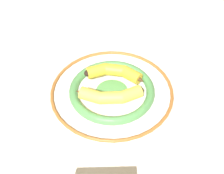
{
  "coord_description": "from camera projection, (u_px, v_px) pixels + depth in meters",
  "views": [
    {
      "loc": [
        0.18,
        0.59,
        0.71
      ],
      "look_at": [
        0.04,
        -0.04,
        0.04
      ],
      "focal_mm": 50.0,
      "sensor_mm": 36.0,
      "label": 1
    }
  ],
  "objects": [
    {
      "name": "banana_a",
      "position": [
        109.0,
        96.0,
        0.89
      ],
      "size": [
        0.2,
        0.08,
        0.04
      ],
      "rotation": [
        0.0,
        0.0,
        2.95
      ],
      "color": "yellow",
      "rests_on": "decorative_bowl"
    },
    {
      "name": "decorative_bowl",
      "position": [
        112.0,
        92.0,
        0.95
      ],
      "size": [
        0.37,
        0.37,
        0.03
      ],
      "color": "white",
      "rests_on": "ground_plane"
    },
    {
      "name": "ground_plane",
      "position": [
        126.0,
        103.0,
        0.94
      ],
      "size": [
        2.8,
        2.8,
        0.0
      ],
      "primitive_type": "plane",
      "color": "beige"
    },
    {
      "name": "banana_b",
      "position": [
        115.0,
        72.0,
        0.96
      ],
      "size": [
        0.18,
        0.11,
        0.04
      ],
      "rotation": [
        0.0,
        0.0,
        5.9
      ],
      "color": "gold",
      "rests_on": "decorative_bowl"
    }
  ]
}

